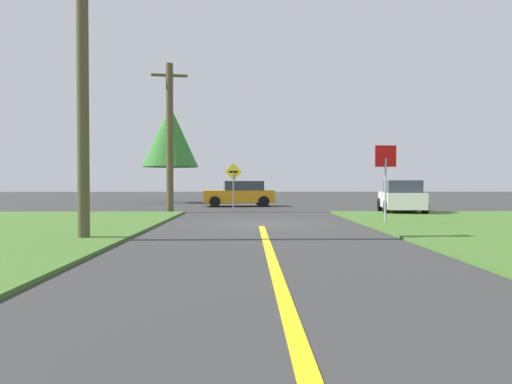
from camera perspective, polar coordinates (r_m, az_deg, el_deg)
The scene contains 9 objects.
ground_plane at distance 16.54m, azimuth 0.62°, elevation -4.04°, with size 120.00×120.00×0.00m, color #363636.
lane_stripe_center at distance 8.61m, azimuth 2.13°, elevation -8.83°, with size 0.20×14.00×0.01m, color yellow.
stop_sign at distance 16.53m, azimuth 16.05°, elevation 2.81°, with size 0.76×0.08×2.82m.
car_on_crossroad at distance 23.57m, azimuth 17.87°, elevation -0.59°, with size 2.54×4.33×1.62m.
car_approaching_junction at distance 28.80m, azimuth -2.09°, elevation -0.22°, with size 4.64×2.53×1.62m.
utility_pole_near at distance 12.96m, azimuth -21.05°, elevation 14.74°, with size 1.77×0.59×8.89m.
utility_pole_mid at distance 23.36m, azimuth -10.84°, elevation 6.89°, with size 1.80×0.37×7.52m.
direction_sign at distance 23.88m, azimuth -2.87°, elevation 1.35°, with size 0.90×0.16×2.54m.
oak_tree_left at distance 34.79m, azimuth -10.78°, elevation 6.90°, with size 4.21×4.21×7.33m.
Camera 1 is at (-0.46, -16.47, 1.50)m, focal length 31.68 mm.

